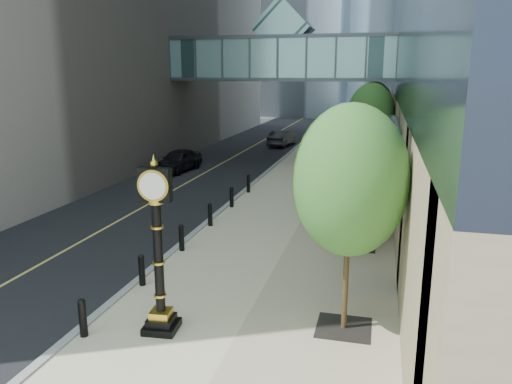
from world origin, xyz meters
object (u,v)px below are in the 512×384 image
at_px(street_clock, 159,260).
at_px(car_near, 178,160).
at_px(pedestrian, 325,198).
at_px(car_far, 282,138).

relative_size(street_clock, car_near, 1.02).
distance_m(pedestrian, car_far, 22.65).
height_order(pedestrian, car_near, pedestrian).
bearing_deg(pedestrian, car_near, -59.14).
height_order(street_clock, car_far, street_clock).
height_order(car_near, car_far, car_near).
height_order(street_clock, car_near, street_clock).
bearing_deg(car_far, car_near, 78.17).
bearing_deg(street_clock, pedestrian, 71.78).
height_order(street_clock, pedestrian, street_clock).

